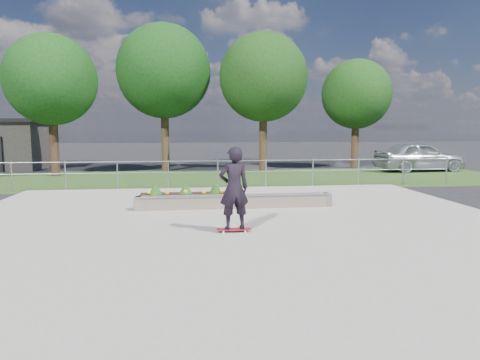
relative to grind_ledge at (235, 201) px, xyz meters
name	(u,v)px	position (x,y,z in m)	size (l,w,h in m)	color
ground	(239,234)	(-0.22, -2.94, -0.26)	(120.00, 120.00, 0.00)	black
grass_verge	(213,178)	(-0.22, 8.06, -0.25)	(30.00, 8.00, 0.02)	#28441B
concrete_slab	(239,232)	(-0.22, -2.94, -0.23)	(15.00, 15.00, 0.06)	gray
fence	(218,170)	(-0.22, 4.56, 0.51)	(20.06, 0.06, 1.20)	#9CA0A5
tree_far_left	(51,80)	(-8.22, 10.06, 4.59)	(4.55, 4.55, 7.15)	black
tree_mid_left	(164,72)	(-2.72, 12.06, 5.34)	(5.25, 5.25, 8.25)	#2F2112
tree_mid_right	(263,78)	(2.78, 11.06, 4.97)	(4.90, 4.90, 7.70)	#302113
tree_far_right	(356,95)	(8.78, 12.56, 4.21)	(4.20, 4.20, 6.60)	#332114
grind_ledge	(235,201)	(0.00, 0.00, 0.00)	(6.00, 0.44, 0.43)	brown
planter_bed	(186,196)	(-1.51, 1.26, -0.02)	(3.00, 1.20, 0.61)	black
skateboarder	(234,188)	(-0.35, -3.02, 0.84)	(0.80, 0.57, 2.02)	silver
parked_car	(419,156)	(11.65, 10.15, 0.59)	(2.01, 4.99, 1.70)	#9FA3A8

